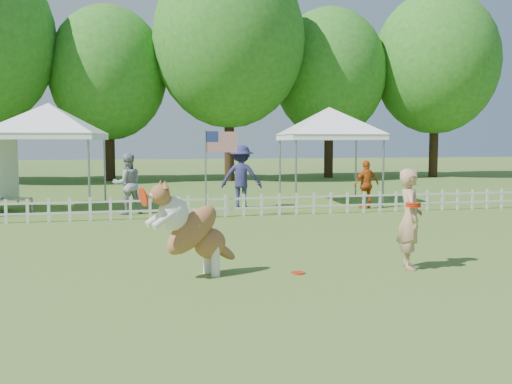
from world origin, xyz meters
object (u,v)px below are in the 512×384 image
(dog, at_px, (193,230))
(canopy_tent_right, at_px, (329,157))
(spectator_a, at_px, (128,184))
(spectator_c, at_px, (366,184))
(frisbee_on_turf, at_px, (298,273))
(spectator_b, at_px, (241,177))
(flag_pole, at_px, (206,174))
(handler, at_px, (410,219))
(canopy_tent_left, at_px, (50,158))

(dog, relative_size, canopy_tent_right, 0.47)
(spectator_a, xyz_separation_m, spectator_c, (7.02, -0.31, -0.11))
(frisbee_on_turf, height_order, spectator_b, spectator_b)
(flag_pole, height_order, spectator_c, flag_pole)
(spectator_b, relative_size, spectator_c, 1.30)
(frisbee_on_turf, xyz_separation_m, spectator_a, (-2.43, 8.01, 0.83))
(frisbee_on_turf, bearing_deg, dog, 175.77)
(dog, bearing_deg, frisbee_on_turf, -25.32)
(frisbee_on_turf, bearing_deg, handler, -2.23)
(flag_pole, bearing_deg, handler, -71.57)
(canopy_tent_left, relative_size, spectator_a, 1.83)
(canopy_tent_right, distance_m, spectator_a, 6.60)
(spectator_c, bearing_deg, dog, 39.72)
(dog, height_order, canopy_tent_left, canopy_tent_left)
(handler, relative_size, frisbee_on_turf, 7.53)
(spectator_a, bearing_deg, canopy_tent_right, 177.39)
(dog, xyz_separation_m, canopy_tent_left, (-3.06, 9.59, 0.83))
(spectator_a, xyz_separation_m, spectator_b, (3.37, 0.65, 0.11))
(canopy_tent_right, bearing_deg, frisbee_on_turf, -107.50)
(canopy_tent_left, xyz_separation_m, spectator_b, (5.59, -1.05, -0.59))
(frisbee_on_turf, bearing_deg, flag_pole, 93.89)
(canopy_tent_left, bearing_deg, frisbee_on_turf, -57.05)
(frisbee_on_turf, distance_m, spectator_c, 8.99)
(spectator_b, bearing_deg, spectator_c, -177.19)
(handler, bearing_deg, canopy_tent_left, 51.58)
(handler, relative_size, spectator_a, 0.94)
(canopy_tent_left, xyz_separation_m, flag_pole, (4.20, -3.14, -0.38))
(flag_pole, bearing_deg, dog, -100.33)
(flag_pole, bearing_deg, spectator_a, 143.67)
(flag_pole, relative_size, spectator_b, 1.22)
(frisbee_on_turf, bearing_deg, spectator_c, 59.19)
(frisbee_on_turf, distance_m, flag_pole, 6.69)
(dog, bearing_deg, flag_pole, 58.98)
(canopy_tent_left, height_order, canopy_tent_right, canopy_tent_left)
(dog, distance_m, spectator_b, 8.91)
(frisbee_on_turf, xyz_separation_m, canopy_tent_left, (-4.64, 9.71, 1.53))
(handler, bearing_deg, spectator_a, 45.86)
(flag_pole, bearing_deg, canopy_tent_left, 142.81)
(flag_pole, height_order, spectator_b, flag_pole)
(spectator_a, bearing_deg, dog, 81.72)
(handler, xyz_separation_m, spectator_b, (-0.88, 8.73, 0.16))
(flag_pole, height_order, spectator_a, flag_pole)
(handler, height_order, frisbee_on_turf, handler)
(flag_pole, bearing_deg, spectator_b, 55.91)
(frisbee_on_turf, xyz_separation_m, flag_pole, (-0.45, 6.57, 1.15))
(canopy_tent_right, bearing_deg, canopy_tent_left, -176.75)
(dog, xyz_separation_m, frisbee_on_turf, (1.58, -0.12, -0.70))
(handler, relative_size, dog, 1.11)
(handler, distance_m, spectator_c, 8.25)
(handler, distance_m, dog, 3.40)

